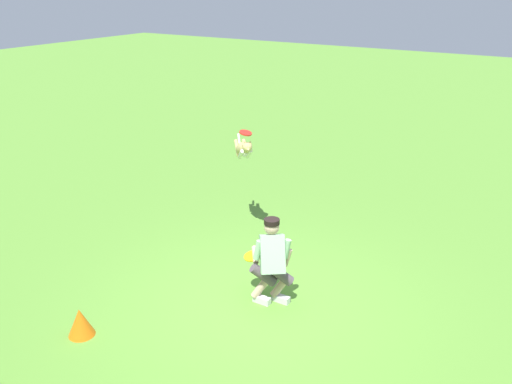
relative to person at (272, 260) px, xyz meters
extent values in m
plane|color=#599033|center=(0.07, 0.22, -0.70)|extent=(60.00, 60.00, 0.00)
cube|color=silver|center=(-0.11, -0.09, -0.65)|extent=(0.26, 0.10, 0.10)
cylinder|color=tan|center=(-0.08, -0.13, -0.46)|extent=(0.31, 0.27, 0.37)
cylinder|color=#584953|center=(-0.10, -0.07, -0.23)|extent=(0.41, 0.36, 0.37)
cube|color=silver|center=(0.11, 0.08, -0.65)|extent=(0.26, 0.10, 0.10)
cylinder|color=tan|center=(0.14, 0.04, -0.46)|extent=(0.31, 0.27, 0.37)
cylinder|color=#584953|center=(0.09, 0.08, -0.23)|extent=(0.41, 0.36, 0.37)
cube|color=#95C195|center=(-0.02, 0.03, 0.11)|extent=(0.52, 0.53, 0.58)
cylinder|color=#95C195|center=(-0.17, -0.11, 0.17)|extent=(0.16, 0.15, 0.29)
cylinder|color=#95C195|center=(0.15, 0.13, 0.17)|extent=(0.16, 0.15, 0.29)
cylinder|color=tan|center=(0.29, -0.01, -0.01)|extent=(0.24, 0.28, 0.19)
cylinder|color=tan|center=(-0.16, -0.15, 0.01)|extent=(0.16, 0.15, 0.27)
sphere|color=tan|center=(0.04, -0.05, 0.47)|extent=(0.21, 0.21, 0.21)
cylinder|color=black|center=(0.04, -0.05, 0.56)|extent=(0.22, 0.22, 0.07)
cylinder|color=black|center=(0.10, -0.13, 0.53)|extent=(0.12, 0.12, 0.02)
ellipsoid|color=tan|center=(1.80, -2.01, 0.82)|extent=(0.65, 0.66, 0.46)
ellipsoid|color=silver|center=(1.68, -1.89, 0.79)|extent=(0.12, 0.17, 0.15)
sphere|color=tan|center=(1.51, -1.71, 0.97)|extent=(0.17, 0.17, 0.17)
cone|color=tan|center=(1.45, -1.65, 0.95)|extent=(0.13, 0.13, 0.09)
cone|color=tan|center=(1.57, -1.69, 1.05)|extent=(0.06, 0.06, 0.07)
cone|color=tan|center=(1.49, -1.76, 1.05)|extent=(0.06, 0.06, 0.07)
cylinder|color=silver|center=(1.72, -1.82, 0.78)|extent=(0.28, 0.29, 0.27)
cylinder|color=silver|center=(1.62, -1.93, 0.78)|extent=(0.28, 0.29, 0.27)
cylinder|color=tan|center=(1.99, -2.10, 0.78)|extent=(0.28, 0.29, 0.27)
cylinder|color=tan|center=(1.88, -2.20, 0.78)|extent=(0.28, 0.29, 0.27)
cylinder|color=silver|center=(2.08, -2.30, 0.87)|extent=(0.17, 0.18, 0.23)
cylinder|color=red|center=(1.56, -1.73, 1.22)|extent=(0.27, 0.28, 0.08)
cylinder|color=yellow|center=(0.37, -0.10, -0.09)|extent=(0.39, 0.38, 0.10)
cone|color=orange|center=(1.73, 2.00, -0.50)|extent=(0.35, 0.35, 0.39)
camera|label=1|loc=(-3.45, 5.93, 3.71)|focal=38.68mm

